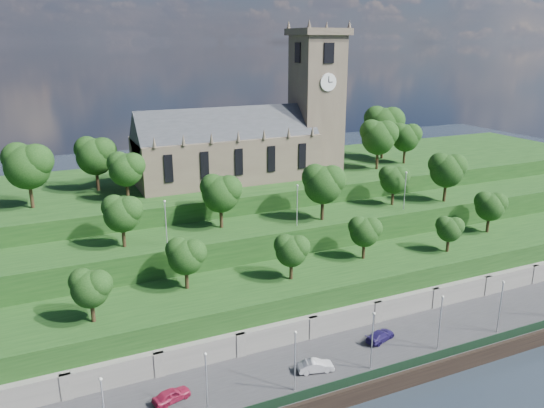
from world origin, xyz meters
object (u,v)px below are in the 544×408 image
church (251,137)px  car_middle (315,366)px  car_right (380,336)px  car_left (172,395)px

church → car_middle: size_ratio=9.07×
car_middle → car_right: bearing=-64.3°
car_left → car_right: (27.44, 0.87, -0.05)m
church → car_left: bearing=-122.8°
church → car_middle: 46.73m
church → car_left: church is taller
car_middle → church: bearing=0.5°
car_left → car_right: bearing=-103.1°
church → car_left: (-25.59, -39.73, -19.81)m
car_middle → car_right: car_middle is taller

